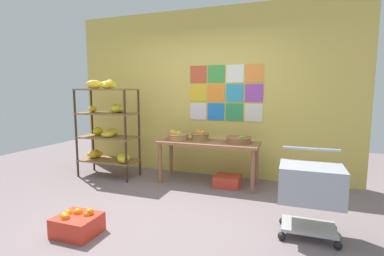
% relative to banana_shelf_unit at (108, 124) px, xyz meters
% --- Properties ---
extents(ground, '(9.70, 9.70, 0.00)m').
position_rel_banana_shelf_unit_xyz_m(ground, '(1.55, -1.20, -0.91)').
color(ground, slate).
extents(back_wall_with_art, '(4.93, 0.07, 2.83)m').
position_rel_banana_shelf_unit_xyz_m(back_wall_with_art, '(1.56, 0.69, 0.50)').
color(back_wall_with_art, '#D6BB55').
rests_on(back_wall_with_art, ground).
extents(banana_shelf_unit, '(1.01, 0.48, 1.65)m').
position_rel_banana_shelf_unit_xyz_m(banana_shelf_unit, '(0.00, 0.00, 0.00)').
color(banana_shelf_unit, '#3C271D').
rests_on(banana_shelf_unit, ground).
extents(display_table, '(1.58, 0.55, 0.67)m').
position_rel_banana_shelf_unit_xyz_m(display_table, '(1.72, 0.18, -0.33)').
color(display_table, '#945F42').
rests_on(display_table, ground).
extents(fruit_basket_right, '(0.35, 0.35, 0.16)m').
position_rel_banana_shelf_unit_xyz_m(fruit_basket_right, '(1.21, 0.16, -0.17)').
color(fruit_basket_right, '#A87F49').
rests_on(fruit_basket_right, display_table).
extents(fruit_basket_back_right, '(0.39, 0.39, 0.13)m').
position_rel_banana_shelf_unit_xyz_m(fruit_basket_back_right, '(2.19, 0.22, -0.18)').
color(fruit_basket_back_right, '#94623B').
rests_on(fruit_basket_back_right, display_table).
extents(fruit_basket_left, '(0.30, 0.30, 0.17)m').
position_rel_banana_shelf_unit_xyz_m(fruit_basket_left, '(1.56, 0.27, -0.17)').
color(fruit_basket_left, olive).
rests_on(fruit_basket_left, display_table).
extents(produce_crate_under_table, '(0.39, 0.34, 0.17)m').
position_rel_banana_shelf_unit_xyz_m(produce_crate_under_table, '(2.05, 0.14, -0.83)').
color(produce_crate_under_table, red).
rests_on(produce_crate_under_table, ground).
extents(orange_crate_foreground, '(0.42, 0.36, 0.26)m').
position_rel_banana_shelf_unit_xyz_m(orange_crate_foreground, '(0.93, -1.82, -0.80)').
color(orange_crate_foreground, red).
rests_on(orange_crate_foreground, ground).
extents(shopping_cart, '(0.59, 0.48, 0.86)m').
position_rel_banana_shelf_unit_xyz_m(shopping_cart, '(3.14, -1.06, -0.40)').
color(shopping_cart, black).
rests_on(shopping_cart, ground).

